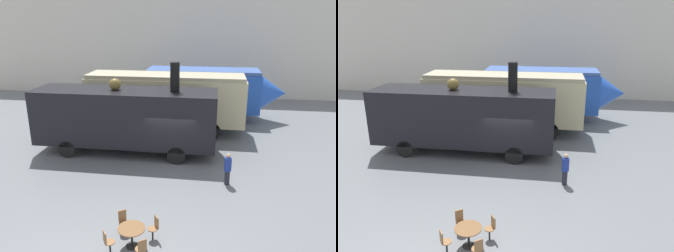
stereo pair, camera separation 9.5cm
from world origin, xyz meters
TOP-DOWN VIEW (x-y plane):
  - ground_plane at (0.00, 0.00)m, footprint 80.00×80.00m
  - backdrop_wall at (0.00, 15.18)m, footprint 44.00×0.15m
  - streamlined_locomotive at (2.00, 8.11)m, footprint 10.13×2.81m
  - passenger_coach_vintage at (-1.04, 4.60)m, footprint 10.23×2.59m
  - steam_locomotive at (-2.69, 0.79)m, footprint 10.00×2.66m
  - cafe_table_near at (-0.39, -7.11)m, footprint 0.92×0.92m
  - cafe_chair_0 at (0.09, -7.79)m, footprint 0.40×0.40m
  - cafe_chair_1 at (0.29, -6.62)m, footprint 0.40×0.40m
  - cafe_chair_2 at (-0.88, -6.43)m, footprint 0.40×0.40m
  - cafe_chair_3 at (-1.07, -7.59)m, footprint 0.40×0.40m
  - visitor_person at (2.87, -2.28)m, footprint 0.34×0.34m

SIDE VIEW (x-z plane):
  - ground_plane at x=0.00m, z-range 0.00..0.00m
  - cafe_chair_0 at x=0.09m, z-range 0.07..0.94m
  - cafe_chair_1 at x=0.29m, z-range 0.07..0.94m
  - cafe_chair_2 at x=-0.88m, z-range 0.07..0.94m
  - cafe_chair_3 at x=-1.07m, z-range 0.07..0.94m
  - cafe_table_near at x=-0.39m, z-range 0.22..0.94m
  - visitor_person at x=2.87m, z-range 0.06..1.59m
  - steam_locomotive at x=-2.69m, z-range -0.45..4.69m
  - streamlined_locomotive at x=2.00m, z-range 0.32..4.04m
  - passenger_coach_vintage at x=-1.04m, z-range 0.35..4.22m
  - backdrop_wall at x=0.00m, z-range 0.00..9.00m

